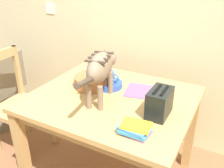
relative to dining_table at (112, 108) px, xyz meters
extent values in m
cube|color=beige|center=(0.06, 0.76, 0.59)|extent=(5.12, 0.10, 2.50)
cube|color=white|center=(-1.12, 0.70, 0.52)|extent=(0.11, 0.01, 0.11)
cube|color=tan|center=(0.00, 0.00, 0.08)|extent=(1.12, 0.95, 0.03)
cube|color=tan|center=(0.00, 0.00, 0.02)|extent=(1.04, 0.87, 0.07)
cube|color=tan|center=(-0.51, -0.43, -0.30)|extent=(0.07, 0.07, 0.72)
cube|color=tan|center=(-0.51, 0.43, -0.30)|extent=(0.07, 0.07, 0.72)
cube|color=tan|center=(0.51, 0.43, -0.30)|extent=(0.07, 0.07, 0.72)
ellipsoid|color=#816953|center=(-0.05, -0.08, 0.33)|extent=(0.21, 0.37, 0.18)
cube|color=#463A2D|center=(-0.03, -0.16, 0.40)|extent=(0.13, 0.05, 0.01)
cube|color=#463A2D|center=(-0.04, -0.10, 0.40)|extent=(0.13, 0.05, 0.01)
cube|color=#463A2D|center=(-0.06, -0.04, 0.40)|extent=(0.13, 0.05, 0.01)
cube|color=#463A2D|center=(-0.07, 0.02, 0.40)|extent=(0.13, 0.05, 0.01)
cylinder|color=#816953|center=(-0.11, 0.03, 0.17)|extent=(0.04, 0.04, 0.16)
cylinder|color=#816953|center=(-0.04, 0.05, 0.17)|extent=(0.04, 0.04, 0.16)
cylinder|color=#816953|center=(-0.06, -0.20, 0.17)|extent=(0.04, 0.04, 0.16)
cylinder|color=#816953|center=(0.01, -0.18, 0.17)|extent=(0.04, 0.04, 0.16)
sphere|color=#816953|center=(-0.10, 0.13, 0.32)|extent=(0.11, 0.11, 0.11)
cone|color=#816953|center=(-0.13, 0.12, 0.37)|extent=(0.04, 0.04, 0.04)
cone|color=#816953|center=(-0.07, 0.14, 0.37)|extent=(0.04, 0.04, 0.04)
cylinder|color=#463A2D|center=(0.01, -0.34, 0.35)|extent=(0.08, 0.23, 0.08)
cylinder|color=#2D51B3|center=(-0.10, 0.13, 0.11)|extent=(0.21, 0.21, 0.04)
cylinder|color=#3975BC|center=(-0.10, 0.13, 0.18)|extent=(0.09, 0.09, 0.09)
torus|color=#3975BC|center=(-0.04, 0.13, 0.18)|extent=(0.06, 0.01, 0.06)
cube|color=#A05493|center=(0.19, 0.18, 0.10)|extent=(0.34, 0.29, 0.01)
cube|color=#9C50A4|center=(0.31, -0.31, 0.10)|extent=(0.17, 0.13, 0.01)
cube|color=#3992C6|center=(0.31, -0.32, 0.11)|extent=(0.16, 0.11, 0.02)
cube|color=#3F83CA|center=(0.30, -0.32, 0.13)|extent=(0.17, 0.12, 0.02)
cube|color=yellow|center=(0.31, -0.31, 0.15)|extent=(0.17, 0.13, 0.01)
cylinder|color=#A06339|center=(-0.22, 0.07, 0.14)|extent=(0.26, 0.26, 0.09)
cylinder|color=#482C1A|center=(-0.22, 0.07, 0.14)|extent=(0.22, 0.22, 0.07)
cube|color=black|center=(0.36, -0.07, 0.18)|extent=(0.12, 0.20, 0.17)
cube|color=black|center=(0.34, -0.07, 0.27)|extent=(0.02, 0.14, 0.01)
cube|color=black|center=(0.39, -0.07, 0.27)|extent=(0.02, 0.14, 0.01)
cube|color=tan|center=(-0.90, -0.06, -0.23)|extent=(0.43, 0.43, 0.04)
cube|color=tan|center=(-1.09, 0.14, 0.03)|extent=(0.04, 0.04, 0.48)
cube|color=tan|center=(-0.71, 0.13, -0.45)|extent=(0.04, 0.04, 0.41)
cube|color=tan|center=(-0.71, -0.25, -0.45)|extent=(0.04, 0.04, 0.41)
cube|color=tan|center=(-1.08, 0.13, -0.45)|extent=(0.04, 0.04, 0.41)
cube|color=#756B57|center=(-1.32, 0.14, -0.08)|extent=(0.21, 0.55, 0.40)
cube|color=#756B57|center=(-1.60, 0.34, -0.18)|extent=(0.43, 0.17, 0.20)
camera|label=1|loc=(0.73, -1.36, 0.94)|focal=39.97mm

